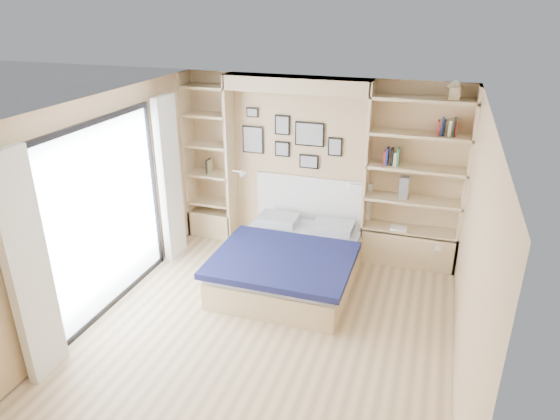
% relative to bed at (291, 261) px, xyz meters
% --- Properties ---
extents(ground, '(4.50, 4.50, 0.00)m').
position_rel_bed_xyz_m(ground, '(0.08, -1.14, -0.27)').
color(ground, '#CFB081').
rests_on(ground, ground).
extents(room_shell, '(4.50, 4.50, 4.50)m').
position_rel_bed_xyz_m(room_shell, '(-0.31, 0.39, 0.80)').
color(room_shell, tan).
rests_on(room_shell, ground).
extents(bed, '(1.71, 2.17, 1.07)m').
position_rel_bed_xyz_m(bed, '(0.00, 0.00, 0.00)').
color(bed, tan).
rests_on(bed, ground).
extents(photo_gallery, '(1.48, 0.02, 0.82)m').
position_rel_bed_xyz_m(photo_gallery, '(-0.37, 1.09, 1.33)').
color(photo_gallery, black).
rests_on(photo_gallery, ground).
extents(reading_lamps, '(1.92, 0.12, 0.15)m').
position_rel_bed_xyz_m(reading_lamps, '(-0.22, 0.86, 0.83)').
color(reading_lamps, silver).
rests_on(reading_lamps, ground).
extents(shelf_decor, '(3.46, 0.23, 2.03)m').
position_rel_bed_xyz_m(shelf_decor, '(1.23, 0.93, 1.43)').
color(shelf_decor, '#A51E1E').
rests_on(shelf_decor, ground).
extents(deck, '(3.20, 4.00, 0.05)m').
position_rel_bed_xyz_m(deck, '(-3.52, -1.14, -0.27)').
color(deck, '#685D4D').
rests_on(deck, ground).
extents(deck_chair, '(0.56, 0.77, 0.70)m').
position_rel_bed_xyz_m(deck_chair, '(-3.55, -0.84, 0.06)').
color(deck_chair, tan).
rests_on(deck_chair, ground).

